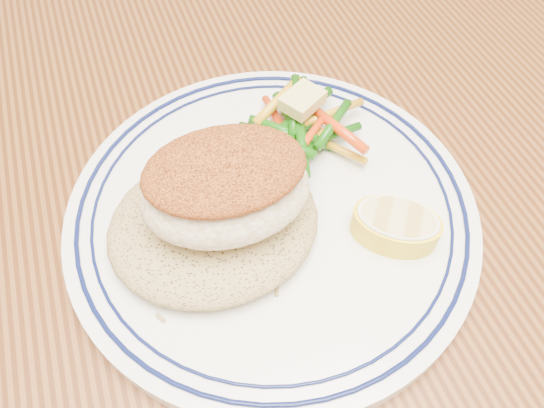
{
  "coord_description": "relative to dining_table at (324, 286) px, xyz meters",
  "views": [
    {
      "loc": [
        -0.11,
        -0.18,
        1.06
      ],
      "look_at": [
        -0.04,
        0.02,
        0.77
      ],
      "focal_mm": 35.0,
      "sensor_mm": 36.0,
      "label": 1
    }
  ],
  "objects": [
    {
      "name": "rice_pilaf",
      "position": [
        -0.08,
        0.01,
        0.13
      ],
      "size": [
        0.14,
        0.12,
        0.03
      ],
      "primitive_type": "ellipsoid",
      "color": "#987F4C",
      "rests_on": "plate"
    },
    {
      "name": "vegetable_pile",
      "position": [
        -0.0,
        0.07,
        0.13
      ],
      "size": [
        0.1,
        0.1,
        0.03
      ],
      "color": "#13500A",
      "rests_on": "plate"
    },
    {
      "name": "fish_fillet",
      "position": [
        -0.07,
        0.01,
        0.16
      ],
      "size": [
        0.11,
        0.08,
        0.05
      ],
      "color": "#F0E6C6",
      "rests_on": "rice_pilaf"
    },
    {
      "name": "plate",
      "position": [
        -0.04,
        0.02,
        0.11
      ],
      "size": [
        0.28,
        0.28,
        0.02
      ],
      "color": "white",
      "rests_on": "dining_table"
    },
    {
      "name": "dining_table",
      "position": [
        0.0,
        0.0,
        0.0
      ],
      "size": [
        1.5,
        0.9,
        0.75
      ],
      "color": "#49240E",
      "rests_on": "ground"
    },
    {
      "name": "butter_pat",
      "position": [
        0.01,
        0.08,
        0.14
      ],
      "size": [
        0.04,
        0.03,
        0.01
      ],
      "primitive_type": "cube",
      "rotation": [
        0.0,
        0.0,
        0.51
      ],
      "color": "#E4CD6F",
      "rests_on": "vegetable_pile"
    },
    {
      "name": "lemon_wedge",
      "position": [
        0.03,
        -0.03,
        0.12
      ],
      "size": [
        0.07,
        0.07,
        0.02
      ],
      "color": "yellow",
      "rests_on": "plate"
    }
  ]
}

